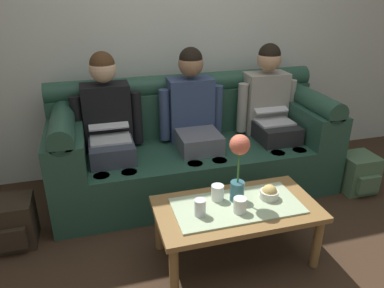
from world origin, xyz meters
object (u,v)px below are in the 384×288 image
object	(u,v)px
backpack_right	(357,173)
cup_near_left	(240,205)
coffee_table	(237,213)
flower_vase	(239,162)
person_left	(109,125)
person_middle	(194,117)
snack_bowl	(269,193)
backpack_left	(13,223)
cup_far_center	(217,193)
cup_near_right	(200,207)
couch	(194,148)
person_right	(270,109)

from	to	relation	value
backpack_right	cup_near_left	bearing A→B (deg)	-156.62
coffee_table	flower_vase	size ratio (longest dim) A/B	2.27
person_left	cup_near_left	xyz separation A→B (m)	(0.69, -1.07, -0.20)
person_middle	cup_near_left	size ratio (longest dim) A/B	12.73
person_middle	snack_bowl	size ratio (longest dim) A/B	10.03
person_middle	coffee_table	bearing A→B (deg)	-90.00
snack_bowl	cup_near_left	xyz separation A→B (m)	(-0.24, -0.09, 0.01)
person_middle	backpack_left	distance (m)	1.58
coffee_table	snack_bowl	xyz separation A→B (m)	(0.23, 0.02, 0.10)
flower_vase	person_middle	bearing A→B (deg)	91.25
cup_far_center	backpack_left	bearing A→B (deg)	161.30
cup_near_left	cup_near_right	distance (m)	0.25
backpack_right	person_left	bearing A→B (deg)	167.04
person_left	snack_bowl	size ratio (longest dim) A/B	10.03
flower_vase	cup_near_right	distance (m)	0.37
snack_bowl	backpack_right	size ratio (longest dim) A/B	0.37
couch	backpack_left	xyz separation A→B (m)	(-1.44, -0.45, -0.20)
cup_far_center	coffee_table	bearing A→B (deg)	-43.79
person_left	cup_far_center	size ratio (longest dim) A/B	11.77
couch	flower_vase	distance (m)	0.99
person_right	backpack_right	bearing A→B (deg)	-36.09
flower_vase	backpack_left	xyz separation A→B (m)	(-1.46, 0.49, -0.52)
cup_near_right	backpack_right	distance (m)	1.74
person_left	backpack_left	bearing A→B (deg)	-148.59
cup_near_right	coffee_table	bearing A→B (deg)	8.51
coffee_table	cup_near_left	xyz separation A→B (m)	(-0.01, -0.07, 0.11)
flower_vase	snack_bowl	distance (m)	0.32
person_right	couch	bearing A→B (deg)	179.66
couch	backpack_right	distance (m)	1.46
snack_bowl	cup_near_right	distance (m)	0.49
couch	backpack_left	world-z (taller)	couch
person_left	person_right	size ratio (longest dim) A/B	1.00
person_right	cup_near_right	xyz separation A→B (m)	(-0.96, -1.03, -0.20)
coffee_table	cup_far_center	world-z (taller)	cup_far_center
cup_near_left	person_right	bearing A→B (deg)	56.01
couch	snack_bowl	bearing A→B (deg)	-76.75
cup_near_left	cup_far_center	xyz separation A→B (m)	(-0.09, 0.17, 0.00)
flower_vase	backpack_right	world-z (taller)	flower_vase
cup_far_center	backpack_left	xyz separation A→B (m)	(-1.34, 0.45, -0.29)
couch	backpack_left	size ratio (longest dim) A/B	6.92
flower_vase	person_left	bearing A→B (deg)	127.79
person_left	person_right	xyz separation A→B (m)	(1.41, -0.00, 0.00)
person_left	person_middle	xyz separation A→B (m)	(0.71, 0.00, 0.00)
person_left	backpack_left	xyz separation A→B (m)	(-0.73, -0.45, -0.49)
person_right	backpack_right	world-z (taller)	person_right
cup_near_left	cup_far_center	distance (m)	0.19
person_right	flower_vase	world-z (taller)	person_right
person_middle	person_left	bearing A→B (deg)	-179.95
cup_near_left	backpack_left	distance (m)	1.58
snack_bowl	backpack_right	bearing A→B (deg)	23.93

